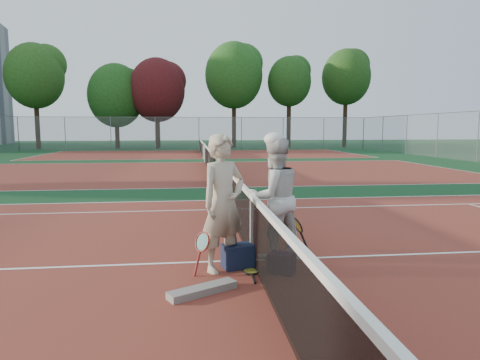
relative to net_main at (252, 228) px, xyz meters
name	(u,v)px	position (x,y,z in m)	size (l,w,h in m)	color
ground	(252,260)	(0.00, 0.00, -0.51)	(130.00, 130.00, 0.00)	#0E3518
court_main	(252,260)	(0.00, 0.00, -0.51)	(23.77, 10.97, 0.01)	maroon
court_far_a	(210,171)	(0.00, 13.50, -0.51)	(23.77, 10.97, 0.01)	maroon
court_far_b	(201,154)	(0.00, 27.00, -0.51)	(23.77, 10.97, 0.01)	maroon
net_main	(252,228)	(0.00, 0.00, 0.00)	(0.10, 10.98, 1.02)	black
net_far_a	(209,160)	(0.00, 13.50, 0.00)	(0.10, 10.98, 1.02)	black
net_far_b	(201,147)	(0.00, 27.00, 0.00)	(0.10, 10.98, 1.02)	black
fence_back	(199,133)	(0.00, 34.00, 0.99)	(32.00, 0.06, 3.00)	slate
player_a	(223,203)	(-0.46, -0.39, 0.45)	(0.70, 0.46, 1.92)	#BEAD93
player_b	(274,198)	(0.36, 0.15, 0.42)	(0.91, 0.71, 1.87)	silver
racket_red	(202,253)	(-0.76, -0.49, -0.22)	(0.23, 0.27, 0.57)	maroon
racket_black_held	(297,234)	(0.81, 0.41, -0.23)	(0.29, 0.27, 0.55)	black
racket_spare	(251,271)	(-0.09, -0.53, -0.49)	(0.60, 0.27, 0.03)	black
sports_bag_navy	(238,256)	(-0.24, -0.30, -0.34)	(0.43, 0.29, 0.34)	black
sports_bag_purple	(282,263)	(0.33, -0.62, -0.37)	(0.35, 0.24, 0.28)	black
net_cover_canvas	(203,290)	(-0.78, -1.23, -0.46)	(0.89, 0.21, 0.09)	slate
water_bottle	(288,258)	(0.46, -0.43, -0.36)	(0.09, 0.09, 0.30)	silver
tree_back_0	(35,76)	(-15.36, 37.08, 6.38)	(5.36, 5.36, 9.99)	#382314
tree_back_1	(116,96)	(-8.03, 37.71, 4.66)	(5.45, 5.45, 8.32)	#382314
tree_back_maroon	(157,90)	(-3.99, 37.13, 5.18)	(5.45, 5.45, 8.84)	#382314
tree_back_3	(234,76)	(3.67, 37.69, 6.76)	(5.82, 5.82, 10.64)	#382314
tree_back_4	(289,82)	(9.27, 37.11, 6.15)	(4.40, 4.40, 9.23)	#382314
tree_back_5	(346,77)	(15.48, 37.73, 6.75)	(5.04, 5.04, 10.20)	#382314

